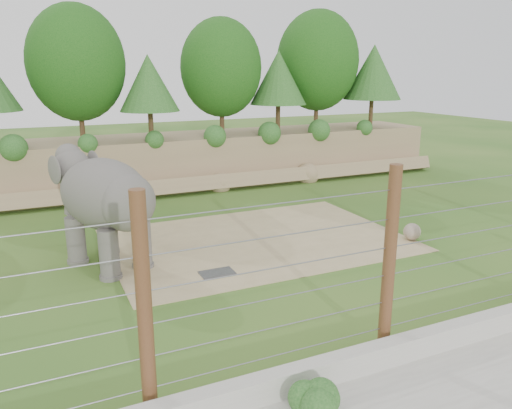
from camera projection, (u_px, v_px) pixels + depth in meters
name	position (u px, v px, depth m)	size (l,w,h in m)	color
ground	(284.00, 273.00, 14.62)	(90.00, 90.00, 0.00)	#2F611F
back_embankment	(178.00, 107.00, 24.94)	(30.00, 5.52, 8.77)	#927758
dirt_patch	(257.00, 240.00, 17.45)	(10.00, 7.00, 0.02)	tan
drain_grate	(217.00, 273.00, 14.57)	(1.00, 0.60, 0.03)	#262628
elephant	(106.00, 211.00, 14.81)	(1.82, 4.25, 3.44)	#57544E
stone_ball	(412.00, 232.00, 17.35)	(0.60, 0.60, 0.60)	gray
retaining_wall	(399.00, 349.00, 10.17)	(26.00, 0.35, 0.50)	#B1ADA4
barrier_fence	(389.00, 261.00, 10.15)	(20.26, 0.26, 4.00)	#5A301D
walkway_shrub	(319.00, 400.00, 8.48)	(0.64, 0.64, 0.64)	#1B511A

